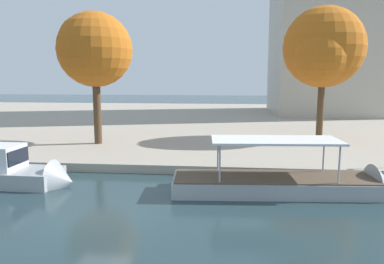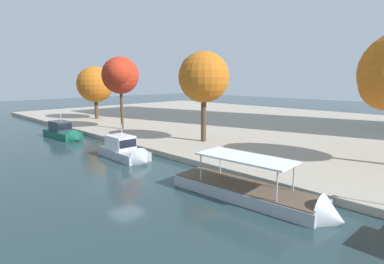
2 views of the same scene
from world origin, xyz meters
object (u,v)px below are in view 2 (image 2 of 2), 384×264
(tour_boat_2, at_px, (258,196))
(tree_3, at_px, (202,77))
(tree_0, at_px, (94,84))
(motor_yacht_1, at_px, (126,153))
(motor_yacht_0, at_px, (64,134))
(tree_1, at_px, (120,74))

(tour_boat_2, bearing_deg, tree_3, 141.80)
(tour_boat_2, relative_size, tree_0, 1.23)
(motor_yacht_1, height_order, tour_boat_2, motor_yacht_1)
(motor_yacht_1, distance_m, tour_boat_2, 16.35)
(motor_yacht_0, bearing_deg, motor_yacht_1, -3.87)
(motor_yacht_0, xyz_separation_m, tree_0, (-12.82, 11.60, 6.77))
(tour_boat_2, distance_m, tree_0, 47.11)
(tree_0, height_order, tree_3, tree_3)
(motor_yacht_1, bearing_deg, tour_boat_2, 1.72)
(motor_yacht_1, distance_m, tree_3, 13.23)
(tree_1, distance_m, tree_3, 15.26)
(tree_0, relative_size, tree_3, 0.91)
(motor_yacht_1, xyz_separation_m, tree_3, (1.16, 10.47, 8.00))
(tour_boat_2, bearing_deg, motor_yacht_1, 176.46)
(motor_yacht_1, bearing_deg, tree_3, 85.11)
(tree_3, bearing_deg, motor_yacht_0, -148.60)
(tree_0, bearing_deg, tree_1, -12.31)
(motor_yacht_1, bearing_deg, tree_0, 159.45)
(motor_yacht_0, distance_m, motor_yacht_1, 15.96)
(motor_yacht_0, height_order, tree_0, tree_0)
(motor_yacht_1, relative_size, tour_boat_2, 0.61)
(motor_yacht_0, relative_size, tour_boat_2, 0.65)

